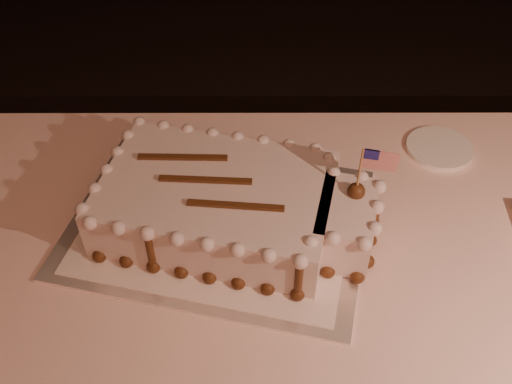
{
  "coord_description": "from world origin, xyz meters",
  "views": [
    {
      "loc": [
        -0.31,
        -0.22,
        1.66
      ],
      "look_at": [
        -0.31,
        0.61,
        0.85
      ],
      "focal_mm": 40.0,
      "sensor_mm": 36.0,
      "label": 1
    }
  ],
  "objects_px": {
    "sheet_cake": "(233,205)",
    "side_plate": "(439,148)",
    "banquet_table": "(374,322)",
    "cake_board": "(219,222)"
  },
  "relations": [
    {
      "from": "sheet_cake",
      "to": "side_plate",
      "type": "bearing_deg",
      "value": 26.62
    },
    {
      "from": "banquet_table",
      "to": "side_plate",
      "type": "distance_m",
      "value": 0.48
    },
    {
      "from": "side_plate",
      "to": "banquet_table",
      "type": "bearing_deg",
      "value": -119.67
    },
    {
      "from": "cake_board",
      "to": "sheet_cake",
      "type": "bearing_deg",
      "value": 0.17
    },
    {
      "from": "banquet_table",
      "to": "sheet_cake",
      "type": "bearing_deg",
      "value": -179.71
    },
    {
      "from": "banquet_table",
      "to": "sheet_cake",
      "type": "relative_size",
      "value": 3.94
    },
    {
      "from": "banquet_table",
      "to": "sheet_cake",
      "type": "xyz_separation_m",
      "value": [
        -0.36,
        -0.0,
        0.44
      ]
    },
    {
      "from": "sheet_cake",
      "to": "side_plate",
      "type": "relative_size",
      "value": 3.8
    },
    {
      "from": "banquet_table",
      "to": "cake_board",
      "type": "xyz_separation_m",
      "value": [
        -0.39,
        0.01,
        0.38
      ]
    },
    {
      "from": "cake_board",
      "to": "side_plate",
      "type": "height_order",
      "value": "side_plate"
    }
  ]
}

